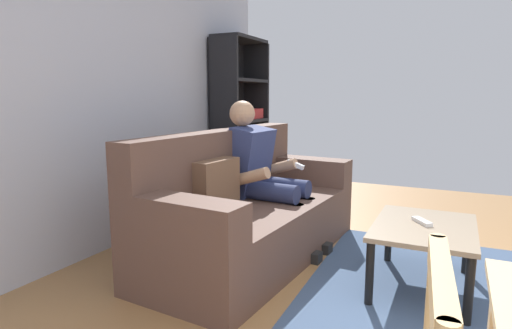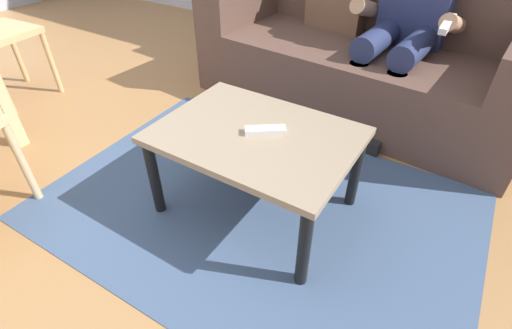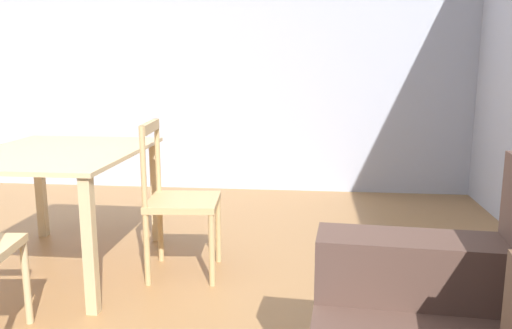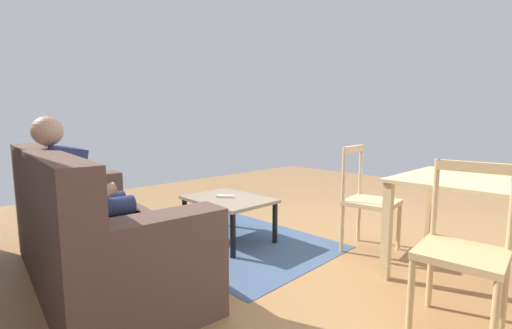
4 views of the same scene
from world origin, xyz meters
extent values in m
cube|color=#ABB0BE|center=(-3.25, 0.00, 1.34)|extent=(0.12, 5.98, 2.67)
cube|color=brown|center=(0.16, 1.83, 0.55)|extent=(0.30, 0.88, 0.24)
cube|color=#D1B27F|center=(-1.00, -0.19, 0.75)|extent=(1.25, 0.98, 0.02)
cube|color=#D1B27F|center=(-1.57, -0.63, 0.37)|extent=(0.06, 0.06, 0.73)
cube|color=#D1B27F|center=(-1.57, 0.25, 0.37)|extent=(0.06, 0.06, 0.73)
cube|color=#D1B27F|center=(-0.42, 0.25, 0.37)|extent=(0.06, 0.06, 0.73)
cube|color=tan|center=(-1.00, 0.60, 0.45)|extent=(0.45, 0.45, 0.04)
cylinder|color=tan|center=(-0.82, 0.81, 0.23)|extent=(0.04, 0.04, 0.45)
cylinder|color=tan|center=(-1.20, 0.78, 0.23)|extent=(0.04, 0.04, 0.45)
cylinder|color=tan|center=(-0.79, 0.43, 0.23)|extent=(0.04, 0.04, 0.45)
cylinder|color=tan|center=(-1.17, 0.40, 0.23)|extent=(0.04, 0.04, 0.45)
cylinder|color=tan|center=(-0.79, 0.43, 0.70)|extent=(0.03, 0.03, 0.49)
cylinder|color=tan|center=(-1.17, 0.40, 0.70)|extent=(0.03, 0.03, 0.49)
cube|color=tan|center=(-0.98, 0.42, 0.91)|extent=(0.38, 0.07, 0.06)
cylinder|color=#D1B27F|center=(-0.28, -0.02, 0.22)|extent=(0.04, 0.04, 0.45)
camera|label=1|loc=(-1.76, 0.41, 1.24)|focal=29.43mm
camera|label=2|loc=(1.75, -0.57, 1.29)|focal=26.46mm
camera|label=3|loc=(2.00, 1.37, 1.29)|focal=36.50mm
camera|label=4|loc=(-1.50, 2.64, 1.17)|focal=23.99mm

